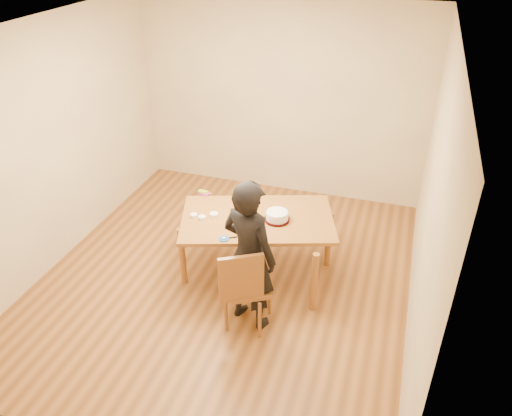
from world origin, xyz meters
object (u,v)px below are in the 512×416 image
(dining_chair, at_px, (248,287))
(person, at_px, (249,256))
(dining_table, at_px, (257,219))
(cake_plate, at_px, (277,219))
(cake, at_px, (277,216))

(dining_chair, relative_size, person, 0.25)
(dining_table, xyz_separation_m, dining_chair, (0.15, -0.78, -0.28))
(dining_chair, relative_size, cake_plate, 1.48)
(cake_plate, bearing_deg, cake, 0.00)
(cake, bearing_deg, cake_plate, 0.00)
(cake_plate, bearing_deg, dining_table, -176.50)
(cake_plate, xyz_separation_m, cake, (0.00, 0.00, 0.05))
(dining_chair, distance_m, person, 0.35)
(cake_plate, bearing_deg, dining_chair, -94.72)
(dining_table, relative_size, cake_plate, 5.94)
(dining_table, height_order, cake, cake)
(cake_plate, distance_m, cake, 0.05)
(dining_chair, height_order, cake_plate, cake_plate)
(dining_chair, bearing_deg, person, 60.72)
(dining_table, distance_m, person, 0.75)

